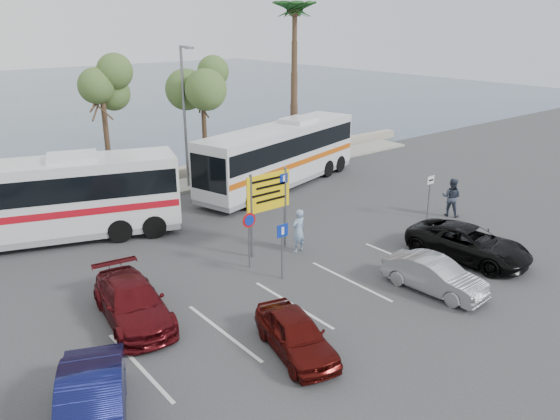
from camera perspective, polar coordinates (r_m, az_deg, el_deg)
ground at (r=20.88m, az=2.05°, el=-7.77°), size 120.00×120.00×0.00m
kerb_strip at (r=31.99m, az=-14.55°, el=1.54°), size 44.00×2.40×0.15m
seawall at (r=33.69m, az=-16.01°, el=2.70°), size 48.00×0.80×0.60m
tree_mid at (r=30.13m, az=-18.26°, el=12.96°), size 3.20×3.20×8.00m
tree_right at (r=32.80m, az=-8.15°, el=13.30°), size 3.20×3.20×7.40m
palm_tree at (r=36.71m, az=1.55°, el=19.89°), size 4.80×4.80×11.20m
street_lamp_right at (r=31.84m, az=-9.91°, el=10.18°), size 0.45×1.15×8.01m
direction_sign at (r=22.83m, az=-1.21°, el=1.26°), size 2.20×0.12×3.60m
sign_no_stop at (r=21.61m, az=-3.25°, el=-2.24°), size 0.60×0.08×2.35m
sign_parking at (r=20.70m, az=0.24°, el=-3.53°), size 0.50×0.07×2.25m
sign_taxi at (r=28.12m, az=15.36°, el=1.91°), size 0.50×0.07×2.20m
lane_markings at (r=19.56m, az=1.42°, el=-9.75°), size 12.02×4.20×0.01m
coach_bus_left at (r=26.33m, az=-24.47°, el=0.55°), size 12.76×6.55×3.92m
coach_bus_right at (r=32.39m, az=0.01°, el=5.55°), size 12.63×5.81×3.86m
car_blue at (r=14.60m, az=-19.10°, el=-18.87°), size 3.16×4.67×1.46m
car_maroon at (r=18.91m, az=-15.15°, el=-9.27°), size 2.55×4.85×1.34m
car_red at (r=16.69m, az=1.67°, el=-12.84°), size 2.33×3.91×1.25m
suv_black at (r=24.01m, az=19.08°, el=-3.31°), size 2.97×5.31×1.40m
car_silver_b at (r=20.89m, az=15.83°, el=-6.59°), size 1.68×3.98×1.28m
pedestrian_near at (r=23.30m, az=1.94°, el=-2.19°), size 0.74×0.52×1.93m
pedestrian_far at (r=28.93m, az=17.48°, el=1.28°), size 1.06×1.17×1.97m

